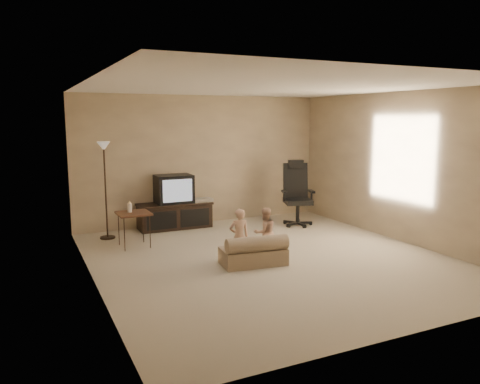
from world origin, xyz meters
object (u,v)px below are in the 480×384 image
object	(u,v)px
child_sofa	(254,253)
tv_stand	(175,206)
floor_lamp	(105,168)
office_chair	(297,202)
toddler_right	(265,232)
side_table	(133,214)
toddler_left	(239,237)

from	to	relation	value
child_sofa	tv_stand	bearing A→B (deg)	103.13
floor_lamp	child_sofa	world-z (taller)	floor_lamp
tv_stand	office_chair	xyz separation A→B (m)	(2.23, -0.75, 0.03)
child_sofa	toddler_right	xyz separation A→B (m)	(0.33, 0.29, 0.20)
floor_lamp	toddler_right	xyz separation A→B (m)	(1.94, -2.13, -0.84)
tv_stand	toddler_right	xyz separation A→B (m)	(0.65, -2.38, -0.05)
tv_stand	toddler_right	size ratio (longest dim) A/B	1.90
office_chair	floor_lamp	world-z (taller)	floor_lamp
tv_stand	child_sofa	world-z (taller)	tv_stand
tv_stand	child_sofa	size ratio (longest dim) A/B	1.50
tv_stand	side_table	size ratio (longest dim) A/B	1.87
office_chair	child_sofa	distance (m)	2.72
floor_lamp	tv_stand	bearing A→B (deg)	10.90
child_sofa	toddler_right	distance (m)	0.48
child_sofa	toddler_right	size ratio (longest dim) A/B	1.27
office_chair	toddler_left	world-z (taller)	office_chair
side_table	toddler_right	world-z (taller)	side_table
side_table	child_sofa	xyz separation A→B (m)	(1.32, -1.69, -0.37)
tv_stand	child_sofa	bearing A→B (deg)	-82.37
side_table	toddler_right	xyz separation A→B (m)	(1.65, -1.40, -0.17)
floor_lamp	child_sofa	xyz separation A→B (m)	(1.62, -2.42, -1.04)
side_table	toddler_right	distance (m)	2.17
tv_stand	toddler_right	distance (m)	2.46
office_chair	side_table	bearing A→B (deg)	-156.65
toddler_right	floor_lamp	bearing A→B (deg)	-46.87
floor_lamp	side_table	bearing A→B (deg)	-67.72
office_chair	child_sofa	xyz separation A→B (m)	(-1.91, -1.92, -0.27)
tv_stand	office_chair	distance (m)	2.36
toddler_right	child_sofa	bearing A→B (deg)	42.17
tv_stand	toddler_left	bearing A→B (deg)	-85.96
tv_stand	toddler_left	world-z (taller)	tv_stand
tv_stand	office_chair	world-z (taller)	office_chair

